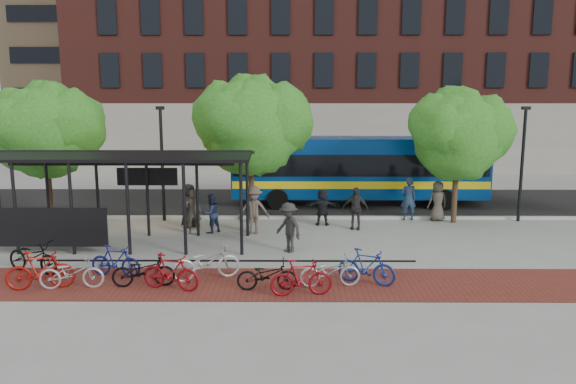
{
  "coord_description": "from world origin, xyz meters",
  "views": [
    {
      "loc": [
        -1.21,
        -21.18,
        5.65
      ],
      "look_at": [
        -1.38,
        1.98,
        1.6
      ],
      "focal_mm": 35.0,
      "sensor_mm": 36.0,
      "label": 1
    }
  ],
  "objects_px": {
    "bike_9": "(301,278)",
    "pedestrian_3": "(254,210)",
    "pedestrian_0": "(189,205)",
    "bus_shelter": "(107,166)",
    "bus": "(358,166)",
    "tree_b": "(253,122)",
    "bike_6": "(206,262)",
    "lamp_post_right": "(522,161)",
    "bike_1": "(40,270)",
    "pedestrian_4": "(355,208)",
    "bike_10": "(330,271)",
    "bike_0": "(33,257)",
    "pedestrian_2": "(211,213)",
    "tree_c": "(460,131)",
    "bike_11": "(366,267)",
    "pedestrian_9": "(289,227)",
    "tree_a": "(47,127)",
    "lamp_post_left": "(162,160)",
    "bike_4": "(143,271)",
    "bike_8": "(267,275)",
    "pedestrian_7": "(408,199)",
    "pedestrian_6": "(438,201)",
    "pedestrian_1": "(193,212)",
    "bike_5": "(170,272)",
    "bike_2": "(72,273)"
  },
  "relations": [
    {
      "from": "bus_shelter",
      "to": "pedestrian_4",
      "type": "relative_size",
      "value": 5.88
    },
    {
      "from": "tree_b",
      "to": "bus",
      "type": "relative_size",
      "value": 0.5
    },
    {
      "from": "bike_4",
      "to": "bike_9",
      "type": "bearing_deg",
      "value": -105.56
    },
    {
      "from": "tree_a",
      "to": "bike_0",
      "type": "height_order",
      "value": "tree_a"
    },
    {
      "from": "bike_9",
      "to": "pedestrian_3",
      "type": "distance_m",
      "value": 7.41
    },
    {
      "from": "pedestrian_0",
      "to": "lamp_post_right",
      "type": "bearing_deg",
      "value": -39.19
    },
    {
      "from": "bike_6",
      "to": "pedestrian_9",
      "type": "distance_m",
      "value": 4.0
    },
    {
      "from": "tree_b",
      "to": "pedestrian_2",
      "type": "bearing_deg",
      "value": -129.24
    },
    {
      "from": "bike_9",
      "to": "bike_10",
      "type": "height_order",
      "value": "bike_9"
    },
    {
      "from": "pedestrian_2",
      "to": "pedestrian_0",
      "type": "bearing_deg",
      "value": -87.21
    },
    {
      "from": "bus_shelter",
      "to": "lamp_post_right",
      "type": "relative_size",
      "value": 2.07
    },
    {
      "from": "pedestrian_9",
      "to": "bike_11",
      "type": "bearing_deg",
      "value": -8.16
    },
    {
      "from": "pedestrian_1",
      "to": "bike_6",
      "type": "bearing_deg",
      "value": 99.05
    },
    {
      "from": "pedestrian_2",
      "to": "pedestrian_3",
      "type": "distance_m",
      "value": 1.78
    },
    {
      "from": "bike_4",
      "to": "bike_8",
      "type": "bearing_deg",
      "value": -101.1
    },
    {
      "from": "pedestrian_7",
      "to": "pedestrian_6",
      "type": "bearing_deg",
      "value": 169.27
    },
    {
      "from": "bus_shelter",
      "to": "lamp_post_right",
      "type": "height_order",
      "value": "lamp_post_right"
    },
    {
      "from": "tree_c",
      "to": "bike_11",
      "type": "relative_size",
      "value": 3.29
    },
    {
      "from": "bike_6",
      "to": "pedestrian_0",
      "type": "bearing_deg",
      "value": -6.6
    },
    {
      "from": "bike_1",
      "to": "pedestrian_0",
      "type": "xyz_separation_m",
      "value": [
        2.94,
        7.88,
        0.36
      ]
    },
    {
      "from": "lamp_post_left",
      "to": "pedestrian_0",
      "type": "xyz_separation_m",
      "value": [
        1.37,
        -1.22,
        -1.81
      ]
    },
    {
      "from": "lamp_post_left",
      "to": "bike_6",
      "type": "relative_size",
      "value": 2.41
    },
    {
      "from": "bike_8",
      "to": "bike_11",
      "type": "xyz_separation_m",
      "value": [
        2.96,
        0.57,
        0.08
      ]
    },
    {
      "from": "bus_shelter",
      "to": "bus",
      "type": "bearing_deg",
      "value": 37.49
    },
    {
      "from": "tree_b",
      "to": "bike_6",
      "type": "xyz_separation_m",
      "value": [
        -0.95,
        -7.94,
        -3.9
      ]
    },
    {
      "from": "pedestrian_0",
      "to": "pedestrian_3",
      "type": "distance_m",
      "value": 3.1
    },
    {
      "from": "bike_8",
      "to": "pedestrian_6",
      "type": "xyz_separation_m",
      "value": [
        7.27,
        9.17,
        0.44
      ]
    },
    {
      "from": "bike_0",
      "to": "bike_6",
      "type": "height_order",
      "value": "bike_6"
    },
    {
      "from": "bike_5",
      "to": "lamp_post_left",
      "type": "bearing_deg",
      "value": 29.91
    },
    {
      "from": "pedestrian_4",
      "to": "bus",
      "type": "bearing_deg",
      "value": 93.65
    },
    {
      "from": "bike_10",
      "to": "pedestrian_4",
      "type": "bearing_deg",
      "value": -18.82
    },
    {
      "from": "pedestrian_3",
      "to": "lamp_post_left",
      "type": "bearing_deg",
      "value": 144.24
    },
    {
      "from": "pedestrian_7",
      "to": "bike_11",
      "type": "bearing_deg",
      "value": 67.7
    },
    {
      "from": "bus_shelter",
      "to": "bus",
      "type": "xyz_separation_m",
      "value": [
        10.33,
        7.92,
        -1.01
      ]
    },
    {
      "from": "pedestrian_2",
      "to": "bike_1",
      "type": "bearing_deg",
      "value": 15.66
    },
    {
      "from": "bike_0",
      "to": "bike_9",
      "type": "relative_size",
      "value": 1.16
    },
    {
      "from": "bike_10",
      "to": "pedestrian_4",
      "type": "height_order",
      "value": "pedestrian_4"
    },
    {
      "from": "bike_1",
      "to": "pedestrian_4",
      "type": "xyz_separation_m",
      "value": [
        10.04,
        7.5,
        0.32
      ]
    },
    {
      "from": "lamp_post_right",
      "to": "bike_0",
      "type": "bearing_deg",
      "value": -157.71
    },
    {
      "from": "bus",
      "to": "bike_6",
      "type": "distance_m",
      "value": 13.54
    },
    {
      "from": "tree_b",
      "to": "pedestrian_0",
      "type": "distance_m",
      "value": 4.56
    },
    {
      "from": "bus_shelter",
      "to": "pedestrian_4",
      "type": "xyz_separation_m",
      "value": [
        9.6,
        2.48,
        -2.1
      ]
    },
    {
      "from": "tree_a",
      "to": "tree_c",
      "type": "distance_m",
      "value": 18.0
    },
    {
      "from": "bike_6",
      "to": "bike_0",
      "type": "bearing_deg",
      "value": 62.89
    },
    {
      "from": "bike_0",
      "to": "bike_1",
      "type": "distance_m",
      "value": 1.78
    },
    {
      "from": "pedestrian_9",
      "to": "bike_2",
      "type": "bearing_deg",
      "value": -100.54
    },
    {
      "from": "lamp_post_left",
      "to": "pedestrian_0",
      "type": "relative_size",
      "value": 2.73
    },
    {
      "from": "bus_shelter",
      "to": "pedestrian_7",
      "type": "relative_size",
      "value": 5.4
    },
    {
      "from": "bus",
      "to": "pedestrian_2",
      "type": "distance_m",
      "value": 9.16
    },
    {
      "from": "tree_b",
      "to": "bike_4",
      "type": "distance_m",
      "value": 9.85
    }
  ]
}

